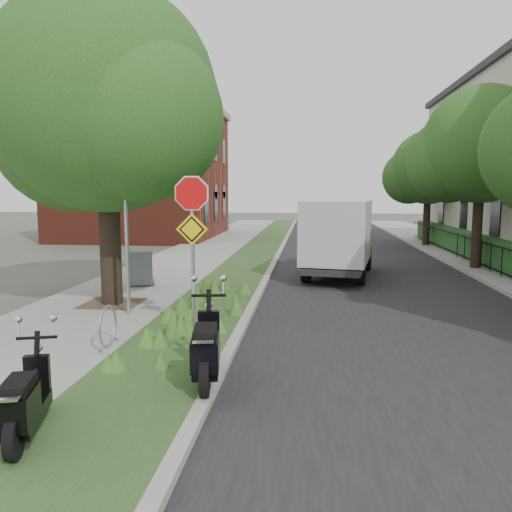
{
  "coord_description": "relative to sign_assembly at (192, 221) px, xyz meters",
  "views": [
    {
      "loc": [
        0.89,
        -8.99,
        2.9
      ],
      "look_at": [
        -0.43,
        3.33,
        1.3
      ],
      "focal_mm": 35.0,
      "sensor_mm": 36.0,
      "label": 1
    }
  ],
  "objects": [
    {
      "name": "hedge_far",
      "position": [
        9.3,
        9.42,
        -1.66
      ],
      "size": [
        1.0,
        24.0,
        1.1
      ],
      "primitive_type": "cube",
      "color": "#224D1B",
      "rests_on": "footpath_far"
    },
    {
      "name": "verge",
      "position": [
        -0.1,
        9.42,
        -2.27
      ],
      "size": [
        2.0,
        60.0,
        0.12
      ],
      "primitive_type": "cube",
      "color": "#2C481E",
      "rests_on": "ground"
    },
    {
      "name": "road",
      "position": [
        4.4,
        9.42,
        -2.32
      ],
      "size": [
        7.0,
        60.0,
        0.01
      ],
      "primitive_type": "cube",
      "color": "black",
      "rests_on": "ground"
    },
    {
      "name": "utility_cabinet",
      "position": [
        -2.7,
        4.64,
        -1.71
      ],
      "size": [
        0.9,
        0.75,
        1.03
      ],
      "color": "#262628",
      "rests_on": "ground"
    },
    {
      "name": "kerb_far",
      "position": [
        7.9,
        9.42,
        -2.26
      ],
      "size": [
        0.2,
        60.0,
        0.13
      ],
      "primitive_type": "cube",
      "color": "#9E9991",
      "rests_on": "ground"
    },
    {
      "name": "kerb_near",
      "position": [
        0.9,
        9.42,
        -2.26
      ],
      "size": [
        0.2,
        60.0,
        0.13
      ],
      "primitive_type": "cube",
      "color": "#9E9991",
      "rests_on": "ground"
    },
    {
      "name": "street_tree_main",
      "position": [
        -2.68,
        2.28,
        2.48
      ],
      "size": [
        6.21,
        5.54,
        7.66
      ],
      "color": "black",
      "rests_on": "ground"
    },
    {
      "name": "far_tree_b",
      "position": [
        8.34,
        9.46,
        2.04
      ],
      "size": [
        4.83,
        4.31,
        6.56
      ],
      "color": "black",
      "rests_on": "ground"
    },
    {
      "name": "sidewalk_near",
      "position": [
        -2.85,
        9.42,
        -2.27
      ],
      "size": [
        3.5,
        60.0,
        0.12
      ],
      "primitive_type": "cube",
      "color": "gray",
      "rests_on": "ground"
    },
    {
      "name": "scooter_far",
      "position": [
        0.83,
        -2.72,
        -1.77
      ],
      "size": [
        0.56,
        1.86,
        0.89
      ],
      "color": "black",
      "rests_on": "ground"
    },
    {
      "name": "ground",
      "position": [
        1.4,
        -0.58,
        -2.33
      ],
      "size": [
        120.0,
        120.0,
        0.0
      ],
      "primitive_type": "plane",
      "color": "#4C5147",
      "rests_on": "ground"
    },
    {
      "name": "scooter_near",
      "position": [
        -0.85,
        -4.59,
        -1.83
      ],
      "size": [
        0.62,
        1.58,
        0.77
      ],
      "color": "black",
      "rests_on": "ground"
    },
    {
      "name": "footpath_far",
      "position": [
        9.6,
        9.42,
        -2.27
      ],
      "size": [
        3.2,
        60.0,
        0.12
      ],
      "primitive_type": "cube",
      "color": "gray",
      "rests_on": "ground"
    },
    {
      "name": "sign_assembly",
      "position": [
        0.0,
        0.0,
        0.0
      ],
      "size": [
        0.94,
        0.08,
        3.22
      ],
      "color": "#A5A8AD",
      "rests_on": "ground"
    },
    {
      "name": "box_truck",
      "position": [
        3.3,
        7.52,
        -0.87
      ],
      "size": [
        2.72,
        5.17,
        2.23
      ],
      "color": "#262628",
      "rests_on": "ground"
    },
    {
      "name": "fence_far",
      "position": [
        8.6,
        9.42,
        -1.66
      ],
      "size": [
        0.04,
        24.0,
        1.0
      ],
      "color": "black",
      "rests_on": "ground"
    },
    {
      "name": "brick_building",
      "position": [
        -8.1,
        21.42,
        1.88
      ],
      "size": [
        9.4,
        10.4,
        8.3
      ],
      "color": "maroon",
      "rests_on": "ground"
    },
    {
      "name": "bike_hoop",
      "position": [
        -1.3,
        -1.18,
        -1.83
      ],
      "size": [
        0.06,
        0.78,
        0.77
      ],
      "color": "#A5A8AD",
      "rests_on": "ground"
    },
    {
      "name": "far_tree_c",
      "position": [
        8.34,
        17.46,
        1.63
      ],
      "size": [
        4.37,
        3.89,
        5.93
      ],
      "color": "black",
      "rests_on": "ground"
    },
    {
      "name": "bare_post",
      "position": [
        -1.8,
        1.22,
        -0.21
      ],
      "size": [
        0.08,
        0.08,
        4.0
      ],
      "color": "#A5A8AD",
      "rests_on": "ground"
    }
  ]
}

